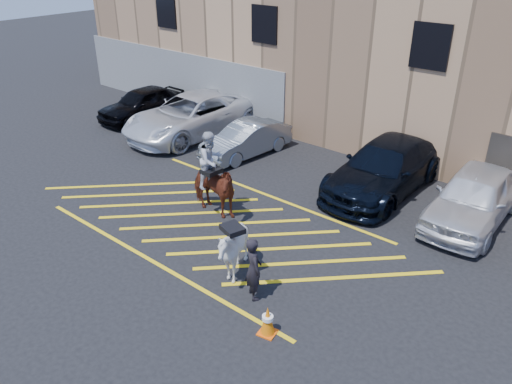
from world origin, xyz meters
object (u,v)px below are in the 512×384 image
Objects in this scene: car_blue_suv at (385,167)px; handler at (253,268)px; car_white_pickup at (192,115)px; car_black_suv at (142,103)px; mounted_bay at (212,182)px; car_white_suv at (474,197)px; car_silver_sedan at (246,139)px; saddled_white at (233,250)px; traffic_cone at (268,320)px.

car_blue_suv reaches higher than handler.
car_black_suv is at bearing -177.03° from car_white_pickup.
car_blue_suv is at bearing 55.86° from mounted_bay.
car_white_suv is (15.35, 0.25, 0.08)m from car_black_suv.
car_blue_suv reaches higher than car_white_suv.
car_white_pickup is at bearing 141.27° from mounted_bay.
car_white_pickup is 3.82× the size of handler.
car_silver_sedan is at bearing -178.01° from car_white_suv.
car_silver_sedan is at bearing 128.32° from saddled_white.
car_blue_suv reaches higher than traffic_cone.
car_silver_sedan is at bearing -0.44° from car_black_suv.
mounted_bay is (8.94, -4.48, 0.35)m from car_black_suv.
car_blue_suv is (8.97, 0.46, -0.04)m from car_white_pickup.
car_black_suv is 15.35m from car_white_suv.
car_black_suv is 0.70× the size of car_white_pickup.
traffic_cone is at bearing -28.47° from saddled_white.
car_silver_sedan is 5.68m from car_blue_suv.
car_black_suv is 14.26m from handler.
car_blue_suv reaches higher than car_black_suv.
handler is at bearing -112.84° from car_white_suv.
saddled_white is (-3.71, -6.76, -0.02)m from car_white_suv.
car_white_suv is 6.70× the size of traffic_cone.
car_blue_suv is at bearing 99.16° from traffic_cone.
car_black_suv is 0.90× the size of car_white_suv.
car_black_suv is 2.67× the size of handler.
handler reaches higher than traffic_cone.
car_white_suv reaches higher than car_black_suv.
car_white_suv is 8.03m from traffic_cone.
car_black_suv is 6.67m from car_silver_sedan.
car_black_suv is at bearing 150.89° from traffic_cone.
car_silver_sedan is 8.02m from saddled_white.
car_silver_sedan is at bearing -172.62° from car_blue_suv.
car_white_pickup reaches higher than saddled_white.
car_white_suv is at bearing 2.36° from car_black_suv.
car_white_pickup reaches higher than traffic_cone.
car_black_suv is at bearing 150.78° from saddled_white.
car_silver_sedan is (3.33, -0.24, -0.22)m from car_white_pickup.
car_white_suv is (12.02, 0.23, -0.04)m from car_white_pickup.
car_blue_suv is (5.63, 0.69, 0.19)m from car_silver_sedan.
car_white_suv is 7.97m from mounted_bay.
traffic_cone is (1.30, -8.05, -0.47)m from car_blue_suv.
car_black_suv is 1.61× the size of mounted_bay.
saddled_white is (-0.66, -6.98, -0.02)m from car_blue_suv.
car_silver_sedan is (6.67, -0.22, -0.10)m from car_black_suv.
handler is 1.39m from traffic_cone.
handler is 0.60× the size of mounted_bay.
car_silver_sedan is 8.82m from handler.
car_white_pickup is at bearing 143.52° from traffic_cone.
car_silver_sedan is 5.42× the size of traffic_cone.
mounted_bay is at bearing 146.42° from traffic_cone.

